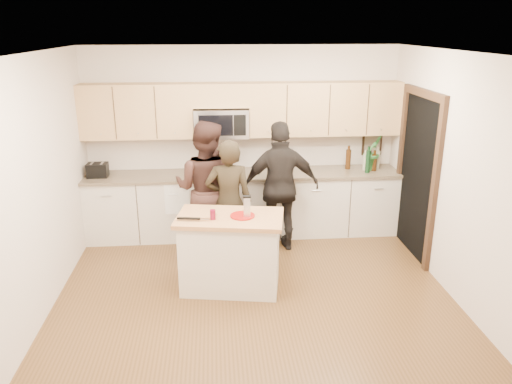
{
  "coord_description": "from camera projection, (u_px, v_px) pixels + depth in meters",
  "views": [
    {
      "loc": [
        -0.42,
        -5.18,
        2.96
      ],
      "look_at": [
        0.06,
        0.35,
        1.1
      ],
      "focal_mm": 35.0,
      "sensor_mm": 36.0,
      "label": 1
    }
  ],
  "objects": [
    {
      "name": "floor",
      "position": [
        254.0,
        290.0,
        5.87
      ],
      "size": [
        4.5,
        4.5,
        0.0
      ],
      "primitive_type": "plane",
      "color": "brown",
      "rests_on": "ground"
    },
    {
      "name": "room_shell",
      "position": [
        253.0,
        146.0,
        5.32
      ],
      "size": [
        4.52,
        4.02,
        2.71
      ],
      "color": "beige",
      "rests_on": "ground"
    },
    {
      "name": "back_cabinetry",
      "position": [
        244.0,
        203.0,
        7.31
      ],
      "size": [
        4.5,
        0.66,
        0.94
      ],
      "color": "beige",
      "rests_on": "ground"
    },
    {
      "name": "upper_cabinetry",
      "position": [
        245.0,
        108.0,
        7.02
      ],
      "size": [
        4.5,
        0.33,
        0.75
      ],
      "color": "tan",
      "rests_on": "ground"
    },
    {
      "name": "microwave",
      "position": [
        221.0,
        123.0,
        7.02
      ],
      "size": [
        0.76,
        0.41,
        0.4
      ],
      "color": "silver",
      "rests_on": "ground"
    },
    {
      "name": "doorway",
      "position": [
        417.0,
        170.0,
        6.53
      ],
      "size": [
        0.06,
        1.25,
        2.2
      ],
      "color": "black",
      "rests_on": "ground"
    },
    {
      "name": "framed_picture",
      "position": [
        372.0,
        143.0,
        7.49
      ],
      "size": [
        0.3,
        0.03,
        0.38
      ],
      "color": "black",
      "rests_on": "ground"
    },
    {
      "name": "dish_towel",
      "position": [
        177.0,
        188.0,
        6.96
      ],
      "size": [
        0.34,
        0.6,
        0.48
      ],
      "color": "white",
      "rests_on": "ground"
    },
    {
      "name": "island",
      "position": [
        231.0,
        252.0,
        5.8
      ],
      "size": [
        1.3,
        0.89,
        0.9
      ],
      "rotation": [
        0.0,
        0.0,
        -0.17
      ],
      "color": "beige",
      "rests_on": "ground"
    },
    {
      "name": "red_plate",
      "position": [
        242.0,
        216.0,
        5.64
      ],
      "size": [
        0.28,
        0.28,
        0.02
      ],
      "primitive_type": "cylinder",
      "color": "#99120D",
      "rests_on": "island"
    },
    {
      "name": "box_grater",
      "position": [
        247.0,
        206.0,
        5.58
      ],
      "size": [
        0.09,
        0.06,
        0.24
      ],
      "color": "silver",
      "rests_on": "red_plate"
    },
    {
      "name": "drink_glass",
      "position": [
        213.0,
        215.0,
        5.54
      ],
      "size": [
        0.06,
        0.06,
        0.11
      ],
      "primitive_type": "cylinder",
      "color": "maroon",
      "rests_on": "island"
    },
    {
      "name": "cutting_board",
      "position": [
        204.0,
        216.0,
        5.63
      ],
      "size": [
        0.29,
        0.22,
        0.02
      ],
      "primitive_type": "cube",
      "rotation": [
        0.0,
        0.0,
        -0.17
      ],
      "color": "#B07449",
      "rests_on": "island"
    },
    {
      "name": "tongs",
      "position": [
        189.0,
        218.0,
        5.51
      ],
      "size": [
        0.26,
        0.08,
        0.02
      ],
      "primitive_type": "cube",
      "rotation": [
        0.0,
        0.0,
        -0.17
      ],
      "color": "black",
      "rests_on": "cutting_board"
    },
    {
      "name": "knife",
      "position": [
        201.0,
        219.0,
        5.51
      ],
      "size": [
        0.19,
        0.05,
        0.01
      ],
      "primitive_type": "cube",
      "rotation": [
        0.0,
        0.0,
        -0.17
      ],
      "color": "silver",
      "rests_on": "cutting_board"
    },
    {
      "name": "toaster",
      "position": [
        98.0,
        170.0,
        6.95
      ],
      "size": [
        0.28,
        0.21,
        0.2
      ],
      "color": "black",
      "rests_on": "back_cabinetry"
    },
    {
      "name": "bottle_cluster",
      "position": [
        367.0,
        159.0,
        7.26
      ],
      "size": [
        0.5,
        0.3,
        0.38
      ],
      "color": "#361C09",
      "rests_on": "back_cabinetry"
    },
    {
      "name": "orchid",
      "position": [
        373.0,
        152.0,
        7.26
      ],
      "size": [
        0.36,
        0.34,
        0.53
      ],
      "primitive_type": "imported",
      "rotation": [
        0.0,
        0.0,
        0.44
      ],
      "color": "#2E7533",
      "rests_on": "back_cabinetry"
    },
    {
      "name": "woman_left",
      "position": [
        229.0,
        202.0,
        6.34
      ],
      "size": [
        0.61,
        0.41,
        1.63
      ],
      "primitive_type": "imported",
      "rotation": [
        0.0,
        0.0,
        3.12
      ],
      "color": "black",
      "rests_on": "ground"
    },
    {
      "name": "woman_center",
      "position": [
        206.0,
        189.0,
        6.58
      ],
      "size": [
        1.06,
        0.95,
        1.81
      ],
      "primitive_type": "imported",
      "rotation": [
        0.0,
        0.0,
        2.79
      ],
      "color": "#331D19",
      "rests_on": "ground"
    },
    {
      "name": "woman_right",
      "position": [
        281.0,
        187.0,
        6.69
      ],
      "size": [
        1.07,
        0.5,
        1.78
      ],
      "primitive_type": "imported",
      "rotation": [
        0.0,
        0.0,
        3.2
      ],
      "color": "black",
      "rests_on": "ground"
    }
  ]
}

